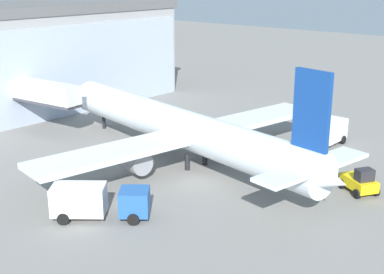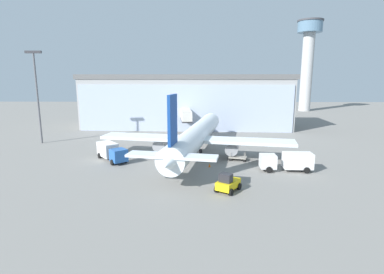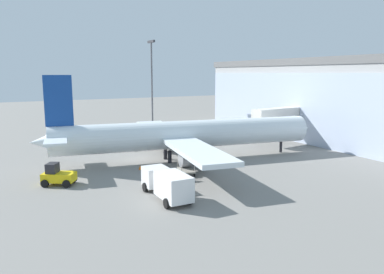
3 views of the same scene
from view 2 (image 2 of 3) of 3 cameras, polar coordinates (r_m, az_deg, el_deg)
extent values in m
plane|color=gray|center=(47.30, -2.50, -4.91)|extent=(240.00, 240.00, 0.00)
cube|color=#9E9E9E|center=(81.05, -1.02, 6.45)|extent=(54.18, 17.21, 12.72)
cube|color=#ACB9D1|center=(73.48, -1.47, 5.45)|extent=(52.52, 2.41, 11.45)
cube|color=#606060|center=(80.76, -1.04, 11.38)|extent=(55.27, 17.55, 1.20)
cube|color=beige|center=(70.74, -1.26, 4.38)|extent=(3.47, 12.81, 2.40)
cube|color=#3F3F47|center=(70.87, -1.26, 3.54)|extent=(3.52, 12.82, 0.30)
cylinder|color=#4C4C51|center=(75.83, -1.48, 2.60)|extent=(0.70, 0.70, 3.49)
cylinder|color=#B6B6B6|center=(128.37, 21.01, 11.38)|extent=(4.43, 4.43, 30.09)
cylinder|color=slate|center=(129.74, 21.56, 18.91)|extent=(9.16, 9.16, 4.00)
cylinder|color=#3F3F44|center=(130.10, 21.64, 19.91)|extent=(9.62, 9.62, 0.60)
cylinder|color=#59595E|center=(67.37, -27.29, 6.38)|extent=(0.36, 0.36, 17.76)
cube|color=#333338|center=(67.41, -28.01, 14.11)|extent=(3.20, 0.40, 0.50)
cylinder|color=white|center=(51.56, 0.96, 0.38)|extent=(9.96, 34.83, 3.65)
cone|color=white|center=(68.49, 3.64, 3.07)|extent=(4.14, 3.62, 3.65)
cone|color=white|center=(35.08, -4.28, -4.88)|extent=(3.97, 4.53, 3.29)
cube|color=white|center=(49.96, 0.60, -0.40)|extent=(32.50, 10.04, 0.50)
cube|color=white|center=(35.86, -3.86, -3.61)|extent=(11.25, 4.37, 0.30)
cube|color=navy|center=(35.49, -3.74, 3.28)|extent=(0.94, 3.21, 5.98)
cylinder|color=gray|center=(52.20, -5.93, -1.47)|extent=(2.65, 3.53, 2.10)
cylinder|color=gray|center=(49.97, 7.63, -2.08)|extent=(2.65, 3.53, 2.10)
cylinder|color=black|center=(49.73, -0.87, -3.13)|extent=(0.50, 0.50, 1.60)
cylinder|color=black|center=(49.32, 1.62, -3.26)|extent=(0.50, 0.50, 1.60)
cylinder|color=black|center=(65.99, 3.25, 0.45)|extent=(0.40, 0.40, 1.60)
cube|color=#2659A5|center=(47.55, -13.79, -3.39)|extent=(3.09, 3.09, 1.90)
cube|color=white|center=(51.28, -15.75, -2.26)|extent=(4.23, 4.49, 2.20)
cylinder|color=black|center=(48.24, -12.55, -4.29)|extent=(0.80, 0.89, 0.90)
cylinder|color=black|center=(47.38, -14.95, -4.69)|extent=(0.80, 0.89, 0.90)
cylinder|color=black|center=(52.84, -15.00, -3.05)|extent=(0.80, 0.89, 0.90)
cylinder|color=black|center=(52.06, -17.23, -3.39)|extent=(0.80, 0.89, 0.90)
cube|color=silver|center=(44.34, 14.25, -4.47)|extent=(2.26, 2.26, 1.90)
cube|color=white|center=(45.34, 19.48, -4.24)|extent=(4.06, 2.31, 2.20)
cylinder|color=black|center=(43.58, 14.48, -6.07)|extent=(0.91, 0.33, 0.90)
cylinder|color=black|center=(45.64, 13.92, -5.25)|extent=(0.91, 0.33, 0.90)
cylinder|color=black|center=(44.94, 21.01, -5.94)|extent=(0.91, 0.33, 0.90)
cylinder|color=black|center=(46.94, 20.18, -5.16)|extent=(0.91, 0.33, 0.90)
cube|color=#9E998C|center=(49.00, 8.70, -3.82)|extent=(3.13, 2.30, 0.16)
cylinder|color=black|center=(48.55, 7.26, -4.29)|extent=(0.46, 0.23, 0.44)
cylinder|color=#9E998C|center=(48.33, 7.28, -3.34)|extent=(0.08, 0.08, 0.90)
cylinder|color=black|center=(49.92, 7.53, -3.86)|extent=(0.46, 0.23, 0.44)
cylinder|color=#9E998C|center=(49.71, 7.56, -2.94)|extent=(0.08, 0.08, 0.90)
cylinder|color=black|center=(48.25, 9.89, -4.47)|extent=(0.46, 0.23, 0.44)
cylinder|color=#9E998C|center=(48.04, 9.92, -3.51)|extent=(0.08, 0.08, 0.90)
cylinder|color=black|center=(49.63, 10.09, -4.03)|extent=(0.46, 0.23, 0.44)
cylinder|color=#9E998C|center=(49.42, 10.12, -3.10)|extent=(0.08, 0.08, 0.90)
cube|color=yellow|center=(35.90, 6.89, -8.88)|extent=(3.24, 3.67, 0.90)
cube|color=#26262B|center=(35.04, 6.46, -7.73)|extent=(1.72, 1.60, 1.00)
cylinder|color=black|center=(37.37, 6.41, -8.78)|extent=(0.72, 0.86, 0.80)
cylinder|color=black|center=(36.65, 8.95, -9.26)|extent=(0.72, 0.86, 0.80)
cylinder|color=black|center=(35.51, 4.74, -9.84)|extent=(0.72, 0.86, 0.80)
cylinder|color=black|center=(34.75, 7.38, -10.38)|extent=(0.72, 0.86, 0.80)
cone|color=orange|center=(45.06, 3.36, -5.38)|extent=(0.36, 0.36, 0.55)
cone|color=orange|center=(51.19, -13.84, -3.65)|extent=(0.36, 0.36, 0.55)
camera|label=1|loc=(41.81, -65.79, 11.46)|focal=50.00mm
camera|label=3|loc=(50.96, 58.81, 3.92)|focal=35.00mm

